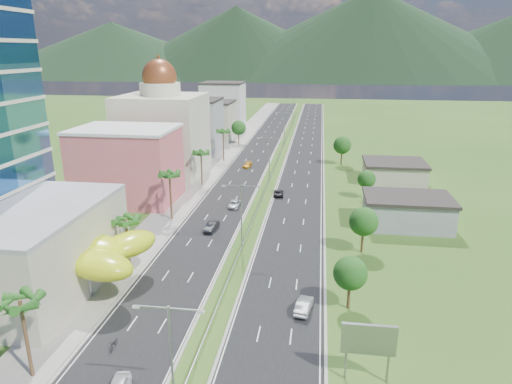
% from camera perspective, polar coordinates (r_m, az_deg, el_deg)
% --- Properties ---
extents(ground, '(500.00, 500.00, 0.00)m').
position_cam_1_polar(ground, '(65.05, -3.29, -10.94)').
color(ground, '#2D5119').
rests_on(ground, ground).
extents(road_left, '(11.00, 260.00, 0.04)m').
position_cam_1_polar(road_left, '(150.53, 0.51, 5.57)').
color(road_left, black).
rests_on(road_left, ground).
extents(road_right, '(11.00, 260.00, 0.04)m').
position_cam_1_polar(road_right, '(149.38, 6.25, 5.37)').
color(road_right, black).
rests_on(road_right, ground).
extents(sidewalk_left, '(7.00, 260.00, 0.12)m').
position_cam_1_polar(sidewalk_left, '(152.01, -3.06, 5.68)').
color(sidewalk_left, gray).
rests_on(sidewalk_left, ground).
extents(median_guardrail, '(0.10, 216.06, 0.76)m').
position_cam_1_polar(median_guardrail, '(132.12, 2.73, 4.14)').
color(median_guardrail, gray).
rests_on(median_guardrail, ground).
extents(streetlight_median_a, '(6.04, 0.25, 11.00)m').
position_cam_1_polar(streetlight_median_a, '(40.99, -10.58, -18.93)').
color(streetlight_median_a, gray).
rests_on(streetlight_median_a, ground).
extents(streetlight_median_b, '(6.04, 0.25, 11.00)m').
position_cam_1_polar(streetlight_median_b, '(71.29, -1.84, -2.37)').
color(streetlight_median_b, gray).
rests_on(streetlight_median_b, ground).
extents(streetlight_median_c, '(6.04, 0.25, 11.00)m').
position_cam_1_polar(streetlight_median_c, '(109.41, 1.70, 4.66)').
color(streetlight_median_c, gray).
rests_on(streetlight_median_c, ground).
extents(streetlight_median_d, '(6.04, 0.25, 11.00)m').
position_cam_1_polar(streetlight_median_d, '(153.45, 3.57, 8.32)').
color(streetlight_median_d, gray).
rests_on(streetlight_median_d, ground).
extents(streetlight_median_e, '(6.04, 0.25, 11.00)m').
position_cam_1_polar(streetlight_median_e, '(197.92, 4.62, 10.33)').
color(streetlight_median_e, gray).
rests_on(streetlight_median_e, ground).
extents(lime_canopy, '(18.00, 15.00, 7.40)m').
position_cam_1_polar(lime_canopy, '(66.15, -21.46, -6.89)').
color(lime_canopy, '#BCD214').
rests_on(lime_canopy, ground).
extents(pink_shophouse, '(20.00, 15.00, 15.00)m').
position_cam_1_polar(pink_shophouse, '(99.34, -15.78, 3.14)').
color(pink_shophouse, '#D65863').
rests_on(pink_shophouse, ground).
extents(domed_building, '(20.00, 20.00, 28.70)m').
position_cam_1_polar(domed_building, '(119.53, -11.59, 7.65)').
color(domed_building, beige).
rests_on(domed_building, ground).
extents(midrise_grey, '(16.00, 15.00, 16.00)m').
position_cam_1_polar(midrise_grey, '(143.29, -7.84, 8.05)').
color(midrise_grey, gray).
rests_on(midrise_grey, ground).
extents(midrise_beige, '(16.00, 15.00, 13.00)m').
position_cam_1_polar(midrise_beige, '(164.54, -5.76, 8.79)').
color(midrise_beige, '#AEA590').
rests_on(midrise_beige, ground).
extents(midrise_white, '(16.00, 15.00, 18.00)m').
position_cam_1_polar(midrise_white, '(186.44, -4.11, 10.61)').
color(midrise_white, silver).
rests_on(midrise_white, ground).
extents(billboard, '(5.20, 0.35, 6.20)m').
position_cam_1_polar(billboard, '(46.68, 13.90, -17.64)').
color(billboard, gray).
rests_on(billboard, ground).
extents(shed_near, '(15.00, 10.00, 5.00)m').
position_cam_1_polar(shed_near, '(87.48, 18.35, -2.43)').
color(shed_near, gray).
rests_on(shed_near, ground).
extents(shed_far, '(14.00, 12.00, 4.40)m').
position_cam_1_polar(shed_far, '(116.22, 16.84, 2.36)').
color(shed_far, '#AEA590').
rests_on(shed_far, ground).
extents(palm_tree_a, '(3.60, 3.60, 9.10)m').
position_cam_1_polar(palm_tree_a, '(49.13, -27.36, -12.40)').
color(palm_tree_a, '#47301C').
rests_on(palm_tree_a, ground).
extents(palm_tree_b, '(3.60, 3.60, 8.10)m').
position_cam_1_polar(palm_tree_b, '(68.35, -15.95, -3.67)').
color(palm_tree_b, '#47301C').
rests_on(palm_tree_b, ground).
extents(palm_tree_c, '(3.60, 3.60, 9.60)m').
position_cam_1_polar(palm_tree_c, '(85.61, -10.76, 1.95)').
color(palm_tree_c, '#47301C').
rests_on(palm_tree_c, ground).
extents(palm_tree_d, '(3.60, 3.60, 8.60)m').
position_cam_1_polar(palm_tree_d, '(107.22, -6.88, 4.71)').
color(palm_tree_d, '#47301C').
rests_on(palm_tree_d, ground).
extents(palm_tree_e, '(3.60, 3.60, 9.40)m').
position_cam_1_polar(palm_tree_e, '(130.92, -4.13, 7.43)').
color(palm_tree_e, '#47301C').
rests_on(palm_tree_e, ground).
extents(leafy_tree_lfar, '(4.90, 4.90, 8.05)m').
position_cam_1_polar(leafy_tree_lfar, '(155.57, -2.19, 8.03)').
color(leafy_tree_lfar, '#47301C').
rests_on(leafy_tree_lfar, ground).
extents(leafy_tree_ra, '(4.20, 4.20, 6.90)m').
position_cam_1_polar(leafy_tree_ra, '(57.54, 11.70, -9.93)').
color(leafy_tree_ra, '#47301C').
rests_on(leafy_tree_ra, ground).
extents(leafy_tree_rb, '(4.55, 4.55, 7.47)m').
position_cam_1_polar(leafy_tree_rb, '(73.16, 13.31, -3.63)').
color(leafy_tree_rb, '#47301C').
rests_on(leafy_tree_rb, ground).
extents(leafy_tree_rc, '(3.85, 3.85, 6.33)m').
position_cam_1_polar(leafy_tree_rc, '(100.23, 13.65, 1.58)').
color(leafy_tree_rc, '#47301C').
rests_on(leafy_tree_rc, ground).
extents(leafy_tree_rd, '(4.90, 4.90, 8.05)m').
position_cam_1_polar(leafy_tree_rd, '(128.77, 10.72, 5.77)').
color(leafy_tree_rd, '#47301C').
rests_on(leafy_tree_rd, ground).
extents(mountain_ridge, '(860.00, 140.00, 90.00)m').
position_cam_1_polar(mountain_ridge, '(509.36, 13.77, 13.43)').
color(mountain_ridge, black).
rests_on(mountain_ridge, ground).
extents(car_dark_left, '(2.14, 4.64, 1.47)m').
position_cam_1_polar(car_dark_left, '(81.64, -5.58, -4.30)').
color(car_dark_left, black).
rests_on(car_dark_left, road_left).
extents(car_silver_mid_left, '(2.13, 4.58, 1.27)m').
position_cam_1_polar(car_silver_mid_left, '(93.16, -2.73, -1.52)').
color(car_silver_mid_left, '#ADB0B5').
rests_on(car_silver_mid_left, road_left).
extents(car_yellow_far_left, '(2.33, 4.66, 1.30)m').
position_cam_1_polar(car_yellow_far_left, '(124.85, -1.08, 3.41)').
color(car_yellow_far_left, orange).
rests_on(car_yellow_far_left, road_left).
extents(car_silver_right, '(2.37, 4.89, 1.54)m').
position_cam_1_polar(car_silver_right, '(57.97, 6.01, -13.90)').
color(car_silver_right, '#A4A7AB').
rests_on(car_silver_right, road_right).
extents(car_dark_far_right, '(2.49, 4.78, 1.29)m').
position_cam_1_polar(car_dark_far_right, '(100.46, 2.82, -0.10)').
color(car_dark_far_right, black).
rests_on(car_dark_far_right, road_right).
extents(motorcycle, '(0.76, 2.12, 1.33)m').
position_cam_1_polar(motorcycle, '(53.85, -17.39, -17.53)').
color(motorcycle, black).
rests_on(motorcycle, road_left).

